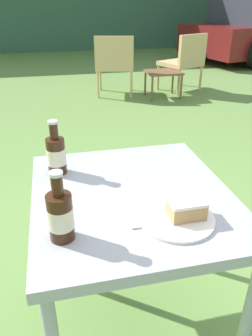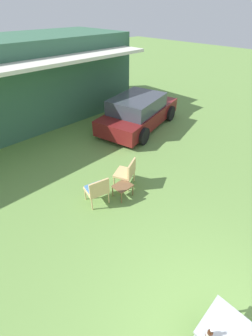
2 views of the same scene
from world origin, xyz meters
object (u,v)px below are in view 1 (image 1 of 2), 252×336
garden_side_table (163,75)px  patio_table (132,210)px  wicker_chair_cushioned (115,62)px  cola_bottle_far (60,215)px  wicker_chair_plain (185,59)px  cola_bottle_near (56,154)px  cake_on_plate (181,213)px

garden_side_table → patio_table: size_ratio=0.62×
wicker_chair_cushioned → cola_bottle_far: (-0.94, -4.08, 0.29)m
patio_table → wicker_chair_cushioned: bearing=80.0°
wicker_chair_plain → cola_bottle_near: cola_bottle_near is taller
cake_on_plate → cola_bottle_near: bearing=132.4°
wicker_chair_cushioned → cola_bottle_far: cola_bottle_far is taller
cake_on_plate → cola_bottle_near: size_ratio=1.11×
wicker_chair_cushioned → garden_side_table: 0.73m
wicker_chair_plain → cola_bottle_near: (-2.02, -3.66, 0.29)m
garden_side_table → wicker_chair_plain: bearing=31.9°
patio_table → cola_bottle_near: 0.37m
cola_bottle_far → wicker_chair_cushioned: bearing=77.0°
garden_side_table → cola_bottle_near: (-1.60, -3.39, 0.45)m
wicker_chair_cushioned → cake_on_plate: 4.12m
garden_side_table → cola_bottle_near: bearing=-115.2°
wicker_chair_plain → patio_table: size_ratio=1.10×
patio_table → cola_bottle_far: size_ratio=3.55×
wicker_chair_cushioned → wicker_chair_plain: same height
garden_side_table → cake_on_plate: 4.01m
wicker_chair_cushioned → cola_bottle_far: size_ratio=3.91×
wicker_chair_plain → cola_bottle_far: size_ratio=3.91×
cola_bottle_near → cola_bottle_far: (-0.00, -0.41, 0.00)m
patio_table → cola_bottle_near: (-0.25, 0.22, 0.16)m
cola_bottle_near → garden_side_table: bearing=64.8°
wicker_chair_cushioned → garden_side_table: bearing=170.4°
wicker_chair_cushioned → cola_bottle_near: 3.80m
garden_side_table → cola_bottle_near: cola_bottle_near is taller
cola_bottle_near → patio_table: bearing=-40.4°
wicker_chair_plain → cola_bottle_far: (-2.02, -4.07, 0.29)m
cola_bottle_near → cola_bottle_far: bearing=-90.4°
garden_side_table → patio_table: 3.86m
patio_table → cola_bottle_far: cola_bottle_far is taller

